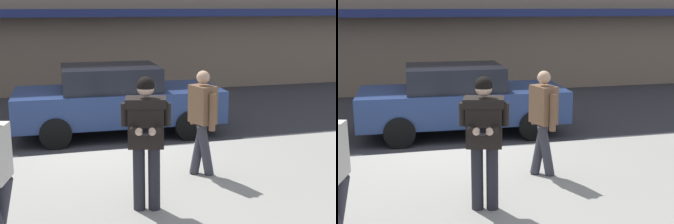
{
  "view_description": "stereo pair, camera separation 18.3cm",
  "coord_description": "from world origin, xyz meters",
  "views": [
    {
      "loc": [
        -1.0,
        -8.69,
        2.81
      ],
      "look_at": [
        0.56,
        -3.09,
        1.49
      ],
      "focal_mm": 50.0,
      "sensor_mm": 36.0,
      "label": 1
    },
    {
      "loc": [
        -0.82,
        -8.74,
        2.81
      ],
      "look_at": [
        0.56,
        -3.09,
        1.49
      ],
      "focal_mm": 50.0,
      "sensor_mm": 36.0,
      "label": 2
    }
  ],
  "objects": [
    {
      "name": "parked_sedan_mid",
      "position": [
        0.63,
        1.42,
        0.79
      ],
      "size": [
        4.56,
        2.04,
        1.54
      ],
      "color": "navy",
      "rests_on": "ground"
    },
    {
      "name": "man_texting_on_phone",
      "position": [
        0.29,
        -2.99,
        1.25
      ],
      "size": [
        0.63,
        0.64,
        1.81
      ],
      "color": "#23232B",
      "rests_on": "sidewalk"
    },
    {
      "name": "sidewalk",
      "position": [
        1.0,
        -2.85,
        0.07
      ],
      "size": [
        32.0,
        5.3,
        0.14
      ],
      "primitive_type": "cube",
      "color": "#99968E",
      "rests_on": "ground"
    },
    {
      "name": "ground_plane",
      "position": [
        0.0,
        0.0,
        0.0
      ],
      "size": [
        80.0,
        80.0,
        0.0
      ],
      "primitive_type": "plane",
      "color": "#333338"
    },
    {
      "name": "pedestrian_dark_coat",
      "position": [
        1.45,
        -1.91,
        1.11
      ],
      "size": [
        0.41,
        0.58,
        1.7
      ],
      "color": "#33333D",
      "rests_on": "sidewalk"
    },
    {
      "name": "curb_paint_line",
      "position": [
        1.0,
        0.05,
        0.0
      ],
      "size": [
        28.0,
        0.12,
        0.01
      ],
      "primitive_type": "cube",
      "color": "silver",
      "rests_on": "ground"
    }
  ]
}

